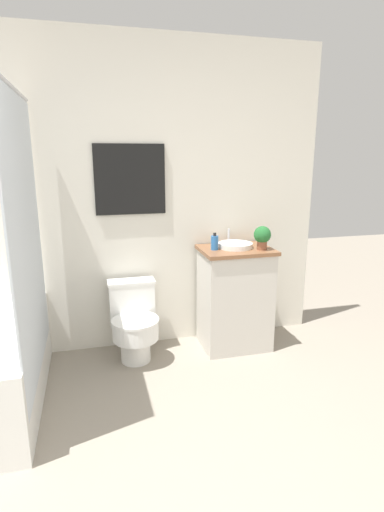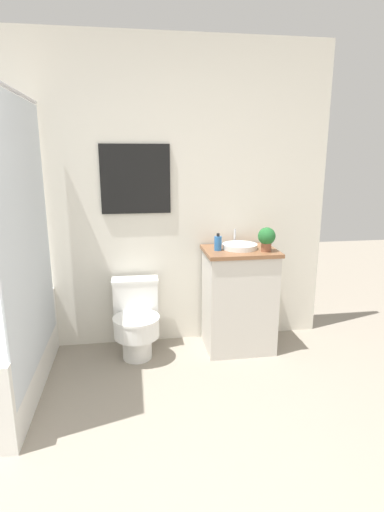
# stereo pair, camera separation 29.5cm
# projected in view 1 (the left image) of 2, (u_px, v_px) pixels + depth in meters

# --- Properties ---
(wall_back) EXTENTS (3.49, 0.07, 2.50)m
(wall_back) POSITION_uv_depth(u_px,v_px,m) (114.00, 200.00, 3.18)
(wall_back) COLOR silver
(wall_back) RESTS_ON ground_plane
(toilet) EXTENTS (0.38, 0.49, 0.62)m
(toilet) POSITION_uv_depth(u_px,v_px,m) (134.00, 322.00, 3.17)
(toilet) COLOR white
(toilet) RESTS_ON ground_plane
(vanity) EXTENTS (0.58, 0.45, 0.86)m
(vanity) POSITION_uv_depth(u_px,v_px,m) (235.00, 298.00, 3.36)
(vanity) COLOR beige
(vanity) RESTS_ON ground_plane
(sink) EXTENTS (0.28, 0.32, 0.13)m
(sink) POSITION_uv_depth(u_px,v_px,m) (235.00, 245.00, 3.27)
(sink) COLOR white
(sink) RESTS_ON vanity
(soap_bottle) EXTENTS (0.06, 0.06, 0.14)m
(soap_bottle) POSITION_uv_depth(u_px,v_px,m) (215.00, 243.00, 3.19)
(soap_bottle) COLOR #2D6BB2
(soap_bottle) RESTS_ON vanity
(potted_plant) EXTENTS (0.14, 0.14, 0.19)m
(potted_plant) POSITION_uv_depth(u_px,v_px,m) (262.00, 236.00, 3.18)
(potted_plant) COLOR brown
(potted_plant) RESTS_ON vanity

